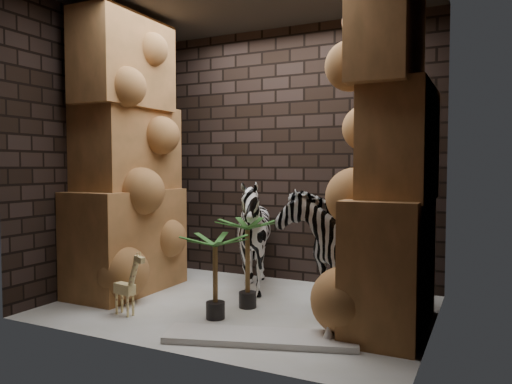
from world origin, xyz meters
The scene contains 13 objects.
floor centered at (0.00, 0.00, 0.00)m, with size 3.50×3.50×0.00m, color white.
wall_back centered at (0.00, 1.25, 1.50)m, with size 3.50×3.50×0.00m, color black.
wall_front centered at (0.00, -1.25, 1.50)m, with size 3.50×3.50×0.00m, color black.
wall_left centered at (-1.75, 0.00, 1.50)m, with size 3.00×3.00×0.00m, color black.
wall_right centered at (1.75, 0.00, 1.50)m, with size 3.00×3.00×0.00m, color black.
rock_pillar_left centered at (-1.40, 0.00, 1.50)m, with size 0.68×1.30×3.00m, color #B77843, non-canonical shape.
rock_pillar_right centered at (1.42, 0.00, 1.50)m, with size 0.58×1.25×3.00m, color #B77843, non-canonical shape.
zebra_right centered at (0.77, 0.46, 0.69)m, with size 0.63×1.17×1.38m, color white.
zebra_left centered at (-0.12, 0.53, 0.55)m, with size 0.98×1.21×1.10m, color white.
giraffe_toy centered at (-0.83, -0.70, 0.31)m, with size 0.32×0.11×0.61m, color #F7DF8F, non-canonical shape.
palm_front centered at (0.08, 0.00, 0.43)m, with size 0.36×0.36×0.87m, color #1F531A, non-canonical shape.
palm_back centered at (-0.03, -0.43, 0.38)m, with size 0.36×0.36×0.76m, color #1F531A, non-canonical shape.
surfboard centered at (0.57, -0.75, 0.03)m, with size 1.49×0.37×0.05m, color silver.
Camera 1 is at (2.16, -4.09, 1.36)m, focal length 33.89 mm.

